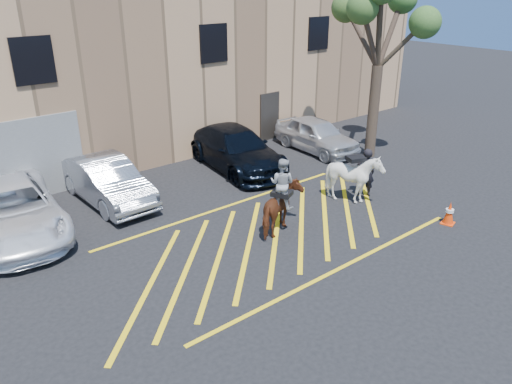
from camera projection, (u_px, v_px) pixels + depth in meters
ground at (270, 230)px, 15.08m from camera, size 90.00×90.00×0.00m
car_white_pickup at (12, 210)px, 14.59m from camera, size 3.15×5.79×1.54m
car_silver_sedan at (107, 181)px, 16.75m from camera, size 1.70×4.57×1.49m
car_blue_suv at (236, 149)px, 19.73m from camera, size 2.94×5.69×1.58m
car_white_suv at (316, 135)px, 21.70m from camera, size 1.99×4.36×1.45m
handler at (366, 172)px, 17.16m from camera, size 0.74×0.72×1.72m
warehouse at (94, 60)px, 22.13m from camera, size 32.42×10.20×7.30m
hatching_zone at (276, 234)px, 14.87m from camera, size 12.60×5.12×0.01m
mounted_bay at (282, 203)px, 14.65m from camera, size 1.93×1.49×2.32m
saddled_white at (354, 178)px, 16.67m from camera, size 1.86×1.96×1.74m
traffic_cone at (449, 213)px, 15.36m from camera, size 0.47×0.47×0.73m
tree at (382, 15)px, 19.13m from camera, size 3.99×4.37×7.31m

